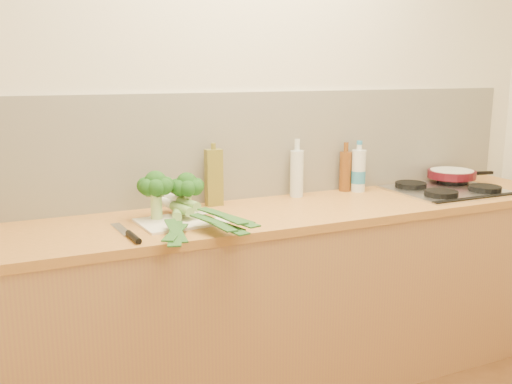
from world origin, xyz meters
TOP-DOWN VIEW (x-y plane):
  - room_shell at (0.00, 1.49)m, footprint 3.50×3.50m
  - counter at (0.00, 1.20)m, footprint 3.20×0.62m
  - gas_hob at (1.02, 1.20)m, footprint 0.58×0.50m
  - chopping_board at (-0.50, 1.17)m, footprint 0.37×0.29m
  - broccoli_left at (-0.58, 1.24)m, footprint 0.16×0.16m
  - broccoli_right at (-0.44, 1.26)m, footprint 0.16×0.16m
  - leek_front at (-0.52, 1.15)m, footprint 0.27×0.68m
  - leek_mid at (-0.46, 1.13)m, footprint 0.19×0.69m
  - leek_back at (-0.43, 1.14)m, footprint 0.21×0.67m
  - chefs_knife at (-0.74, 1.03)m, footprint 0.06×0.34m
  - skillet at (1.18, 1.34)m, footprint 0.39×0.27m
  - oil_tin at (-0.25, 1.41)m, footprint 0.08×0.05m
  - glass_bottle at (0.21, 1.42)m, footprint 0.07×0.07m
  - amber_bottle at (0.52, 1.44)m, footprint 0.06×0.06m
  - water_bottle at (0.58, 1.40)m, footprint 0.08×0.08m

SIDE VIEW (x-z plane):
  - counter at x=0.00m, z-range 0.00..0.90m
  - chopping_board at x=-0.50m, z-range 0.90..0.91m
  - chefs_knife at x=-0.74m, z-range 0.90..0.92m
  - gas_hob at x=1.02m, z-range 0.89..0.93m
  - leek_front at x=-0.52m, z-range 0.91..0.95m
  - leek_mid at x=-0.46m, z-range 0.93..0.97m
  - skillet at x=1.18m, z-range 0.94..0.99m
  - leek_back at x=-0.43m, z-range 0.95..0.99m
  - water_bottle at x=0.58m, z-range 0.88..1.13m
  - amber_bottle at x=0.52m, z-range 0.88..1.15m
  - glass_bottle at x=0.21m, z-range 0.88..1.18m
  - broccoli_right at x=-0.44m, z-range 0.94..1.13m
  - oil_tin at x=-0.25m, z-range 0.89..1.19m
  - broccoli_left at x=-0.58m, z-range 0.95..1.16m
  - room_shell at x=0.00m, z-range -0.58..2.92m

